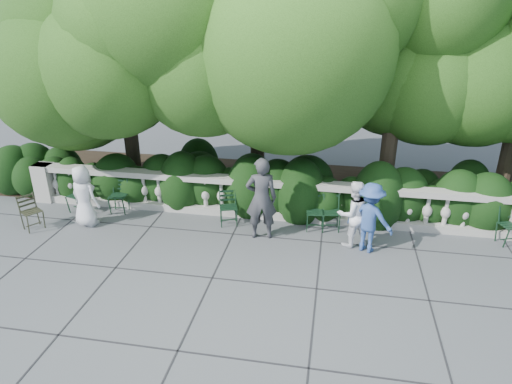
% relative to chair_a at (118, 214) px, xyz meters
% --- Properties ---
extents(ground, '(90.00, 90.00, 0.00)m').
position_rel_chair_a_xyz_m(ground, '(3.55, -1.29, 0.00)').
color(ground, '#494C50').
rests_on(ground, ground).
extents(balustrade, '(12.00, 0.44, 1.00)m').
position_rel_chair_a_xyz_m(balustrade, '(3.55, 0.51, 0.49)').
color(balustrade, '#9E998E').
rests_on(balustrade, ground).
extents(shrub_hedge, '(15.00, 2.60, 1.70)m').
position_rel_chair_a_xyz_m(shrub_hedge, '(3.55, 1.71, 0.00)').
color(shrub_hedge, black).
rests_on(shrub_hedge, ground).
extents(tree_canopy, '(15.04, 6.52, 6.78)m').
position_rel_chair_a_xyz_m(tree_canopy, '(4.23, 1.90, 3.96)').
color(tree_canopy, '#3F3023').
rests_on(tree_canopy, ground).
extents(chair_a, '(0.47, 0.51, 0.84)m').
position_rel_chair_a_xyz_m(chair_a, '(0.00, 0.00, 0.00)').
color(chair_a, black).
rests_on(chair_a, ground).
extents(chair_b, '(0.56, 0.58, 0.84)m').
position_rel_chair_a_xyz_m(chair_b, '(-1.05, -0.18, 0.00)').
color(chair_b, black).
rests_on(chair_b, ground).
extents(chair_c, '(0.57, 0.59, 0.84)m').
position_rel_chair_a_xyz_m(chair_c, '(2.88, -0.17, 0.00)').
color(chair_c, black).
rests_on(chair_c, ground).
extents(chair_d, '(0.47, 0.51, 0.84)m').
position_rel_chair_a_xyz_m(chair_d, '(4.88, -0.09, 0.00)').
color(chair_d, black).
rests_on(chair_d, ground).
extents(chair_e, '(0.50, 0.53, 0.84)m').
position_rel_chair_a_xyz_m(chair_e, '(5.24, -0.02, 0.00)').
color(chair_e, black).
rests_on(chair_e, ground).
extents(chair_f, '(0.57, 0.60, 0.84)m').
position_rel_chair_a_xyz_m(chair_f, '(9.10, 0.01, 0.00)').
color(chair_f, black).
rests_on(chair_f, ground).
extents(chair_weathered, '(0.64, 0.63, 0.84)m').
position_rel_chair_a_xyz_m(chair_weathered, '(-1.45, -1.14, 0.00)').
color(chair_weathered, black).
rests_on(chair_weathered, ground).
extents(person_businessman, '(0.82, 0.65, 1.47)m').
position_rel_chair_a_xyz_m(person_businessman, '(-0.45, -0.63, 0.74)').
color(person_businessman, silver).
rests_on(person_businessman, ground).
extents(person_woman_grey, '(0.76, 0.58, 1.88)m').
position_rel_chair_a_xyz_m(person_woman_grey, '(3.70, -0.49, 0.94)').
color(person_woman_grey, '#38383C').
rests_on(person_woman_grey, ground).
extents(person_casual_man, '(0.88, 0.80, 1.48)m').
position_rel_chair_a_xyz_m(person_casual_man, '(5.68, -0.50, 0.74)').
color(person_casual_man, white).
rests_on(person_casual_man, ground).
extents(person_older_blue, '(1.13, 0.92, 1.53)m').
position_rel_chair_a_xyz_m(person_older_blue, '(6.02, -0.66, 0.76)').
color(person_older_blue, '#2E4D8C').
rests_on(person_older_blue, ground).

